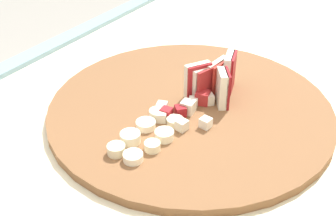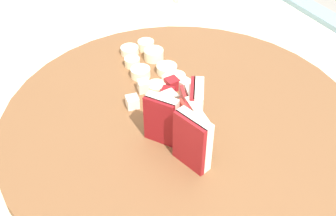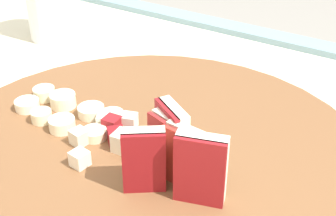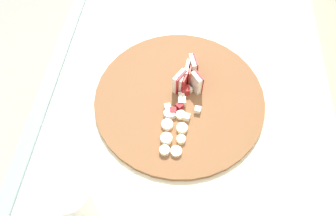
{
  "view_description": "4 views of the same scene",
  "coord_description": "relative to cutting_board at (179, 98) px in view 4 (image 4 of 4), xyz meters",
  "views": [
    {
      "loc": [
        0.47,
        0.27,
        1.3
      ],
      "look_at": [
        0.01,
        -0.02,
        0.94
      ],
      "focal_mm": 46.2,
      "sensor_mm": 36.0,
      "label": 1
    },
    {
      "loc": [
        -0.38,
        0.17,
        1.26
      ],
      "look_at": [
        -0.03,
        -0.0,
        0.93
      ],
      "focal_mm": 43.11,
      "sensor_mm": 36.0,
      "label": 2
    },
    {
      "loc": [
        -0.26,
        0.29,
        1.2
      ],
      "look_at": [
        -0.06,
        -0.03,
        0.97
      ],
      "focal_mm": 50.79,
      "sensor_mm": 36.0,
      "label": 3
    },
    {
      "loc": [
        0.41,
        0.0,
        1.61
      ],
      "look_at": [
        0.01,
        -0.04,
        0.94
      ],
      "focal_mm": 32.94,
      "sensor_mm": 36.0,
      "label": 4
    }
  ],
  "objects": [
    {
      "name": "apple_dice_pile",
      "position": [
        0.02,
        0.01,
        0.02
      ],
      "size": [
        0.1,
        0.1,
        0.02
      ],
      "color": "beige",
      "rests_on": "cutting_board"
    },
    {
      "name": "ground",
      "position": [
        0.04,
        0.01,
        -0.91
      ],
      "size": [
        10.0,
        10.0,
        0.0
      ],
      "primitive_type": "plane",
      "color": "gray"
    },
    {
      "name": "apple_wedge_fan",
      "position": [
        -0.05,
        0.02,
        0.04
      ],
      "size": [
        0.09,
        0.08,
        0.06
      ],
      "color": "maroon",
      "rests_on": "cutting_board"
    },
    {
      "name": "tile_backsplash",
      "position": [
        0.04,
        0.43,
        -0.18
      ],
      "size": [
        2.4,
        0.04,
        1.46
      ],
      "primitive_type": "cube",
      "color": "silver",
      "rests_on": "ground"
    },
    {
      "name": "tiled_countertop",
      "position": [
        0.04,
        0.01,
        -0.46
      ],
      "size": [
        1.52,
        0.8,
        0.92
      ],
      "color": "beige",
      "rests_on": "ground"
    },
    {
      "name": "banana_slice_rows",
      "position": [
        0.11,
        -0.01,
        0.01
      ],
      "size": [
        0.13,
        0.06,
        0.02
      ],
      "color": "#F4EAC6",
      "rests_on": "cutting_board"
    },
    {
      "name": "cutting_board",
      "position": [
        0.0,
        0.0,
        0.0
      ],
      "size": [
        0.45,
        0.45,
        0.01
      ],
      "primitive_type": "cylinder",
      "color": "brown",
      "rests_on": "tiled_countertop"
    },
    {
      "name": "small_jar",
      "position": [
        0.31,
        -0.19,
        0.05
      ],
      "size": [
        0.07,
        0.07,
        0.12
      ],
      "primitive_type": "cylinder",
      "color": "white",
      "rests_on": "tiled_countertop"
    }
  ]
}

